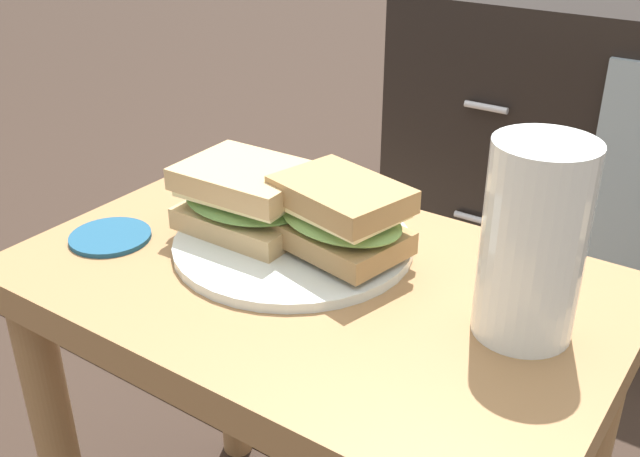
{
  "coord_description": "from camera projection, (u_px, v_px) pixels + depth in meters",
  "views": [
    {
      "loc": [
        0.34,
        -0.49,
        0.82
      ],
      "look_at": [
        0.01,
        0.0,
        0.51
      ],
      "focal_mm": 41.72,
      "sensor_mm": 36.0,
      "label": 1
    }
  ],
  "objects": [
    {
      "name": "side_table",
      "position": [
        314.0,
        353.0,
        0.74
      ],
      "size": [
        0.56,
        0.36,
        0.46
      ],
      "color": "olive",
      "rests_on": "ground"
    },
    {
      "name": "beer_glass",
      "position": [
        532.0,
        246.0,
        0.58
      ],
      "size": [
        0.08,
        0.08,
        0.17
      ],
      "color": "silver",
      "rests_on": "side_table"
    },
    {
      "name": "sandwich_back",
      "position": [
        341.0,
        216.0,
        0.69
      ],
      "size": [
        0.14,
        0.11,
        0.07
      ],
      "color": "#9E7A4C",
      "rests_on": "plate"
    },
    {
      "name": "coaster",
      "position": [
        110.0,
        237.0,
        0.76
      ],
      "size": [
        0.08,
        0.08,
        0.01
      ],
      "primitive_type": "cylinder",
      "color": "navy",
      "rests_on": "side_table"
    },
    {
      "name": "sandwich_front",
      "position": [
        248.0,
        197.0,
        0.74
      ],
      "size": [
        0.14,
        0.11,
        0.07
      ],
      "color": "tan",
      "rests_on": "plate"
    },
    {
      "name": "area_rug",
      "position": [
        287.0,
        300.0,
        1.5
      ],
      "size": [
        1.18,
        0.72,
        0.01
      ],
      "color": "brown",
      "rests_on": "ground"
    },
    {
      "name": "plate",
      "position": [
        293.0,
        243.0,
        0.74
      ],
      "size": [
        0.24,
        0.24,
        0.01
      ],
      "primitive_type": "cylinder",
      "color": "silver",
      "rests_on": "side_table"
    }
  ]
}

